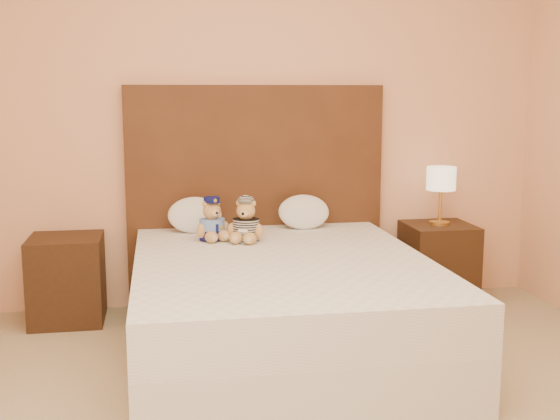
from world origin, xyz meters
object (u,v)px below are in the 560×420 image
at_px(bed, 282,306).
at_px(teddy_police, 212,219).
at_px(pillow_right, 304,210).
at_px(lamp, 441,182).
at_px(nightstand_left, 67,279).
at_px(teddy_prisoner, 246,220).
at_px(nightstand_right, 438,263).
at_px(pillow_left, 195,213).

relative_size(bed, teddy_police, 7.54).
bearing_deg(teddy_police, pillow_right, 2.01).
xyz_separation_m(lamp, teddy_police, (-1.59, -0.25, -0.17)).
bearing_deg(nightstand_left, bed, -32.62).
relative_size(bed, lamp, 5.00).
xyz_separation_m(lamp, teddy_prisoner, (-1.39, -0.33, -0.17)).
height_order(bed, lamp, lamp).
bearing_deg(nightstand_left, lamp, 0.00).
bearing_deg(teddy_prisoner, bed, -51.60).
relative_size(nightstand_right, teddy_prisoner, 2.08).
bearing_deg(pillow_left, teddy_prisoner, -51.31).
distance_m(nightstand_right, pillow_right, 1.03).
relative_size(bed, nightstand_left, 3.64).
bearing_deg(pillow_right, nightstand_right, -1.80).
height_order(nightstand_left, teddy_police, teddy_police).
relative_size(bed, pillow_left, 5.72).
bearing_deg(bed, nightstand_left, 147.38).
bearing_deg(pillow_right, lamp, -1.80).
relative_size(teddy_police, pillow_right, 0.77).
distance_m(nightstand_right, lamp, 0.57).
distance_m(teddy_prisoner, pillow_left, 0.47).
relative_size(lamp, pillow_left, 1.14).
xyz_separation_m(nightstand_left, teddy_prisoner, (1.11, -0.33, 0.41)).
height_order(teddy_police, pillow_right, teddy_police).
bearing_deg(lamp, pillow_right, 178.20).
xyz_separation_m(teddy_police, pillow_left, (-0.09, 0.28, -0.01)).
xyz_separation_m(nightstand_left, teddy_police, (0.91, -0.25, 0.41)).
distance_m(pillow_left, pillow_right, 0.73).
bearing_deg(nightstand_right, lamp, 180.00).
bearing_deg(teddy_prisoner, pillow_left, 150.44).
bearing_deg(lamp, nightstand_right, 0.00).
distance_m(teddy_police, teddy_prisoner, 0.22).
xyz_separation_m(bed, pillow_right, (0.30, 0.83, 0.40)).
height_order(bed, pillow_right, pillow_right).
distance_m(nightstand_left, pillow_left, 0.91).
bearing_deg(bed, teddy_prisoner, 106.65).
height_order(teddy_prisoner, pillow_right, teddy_prisoner).
bearing_deg(lamp, teddy_police, -171.06).
xyz_separation_m(teddy_prisoner, pillow_left, (-0.29, 0.36, -0.01)).
distance_m(bed, pillow_right, 0.97).
relative_size(nightstand_left, teddy_police, 2.07).
distance_m(lamp, teddy_police, 1.62).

